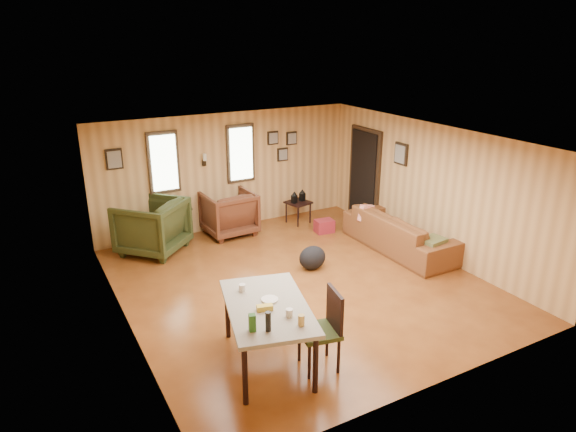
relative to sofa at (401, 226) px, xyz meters
The scene contains 11 objects.
room 2.30m from the sofa, behind, with size 5.54×6.04×2.44m.
sofa is the anchor object (origin of this frame).
recliner_brown 3.42m from the sofa, 137.43° to the left, with size 0.96×0.90×0.99m, color #552B19.
recliner_green 4.64m from the sofa, 152.35° to the left, with size 1.08×1.01×1.11m, color #2D3618.
end_table 4.45m from the sofa, 143.49° to the left, with size 0.73×0.70×0.75m.
side_table 2.39m from the sofa, 113.67° to the left, with size 0.55×0.55×0.73m.
cooler 1.67m from the sofa, 118.19° to the left, with size 0.40×0.30×0.27m.
backpack 1.91m from the sofa, behind, with size 0.59×0.52×0.42m.
sofa_pillows 0.24m from the sofa, 134.20° to the right, with size 0.68×1.84×0.38m.
dining_table 4.27m from the sofa, 152.46° to the right, with size 1.32×1.78×1.04m.
dining_chair 3.97m from the sofa, 143.63° to the right, with size 0.54×0.54×1.02m.
Camera 1 is at (-3.82, -6.55, 3.91)m, focal length 32.00 mm.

